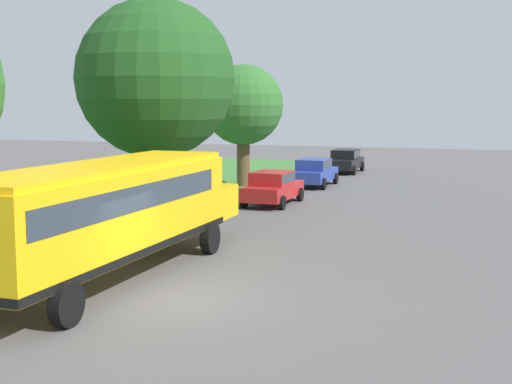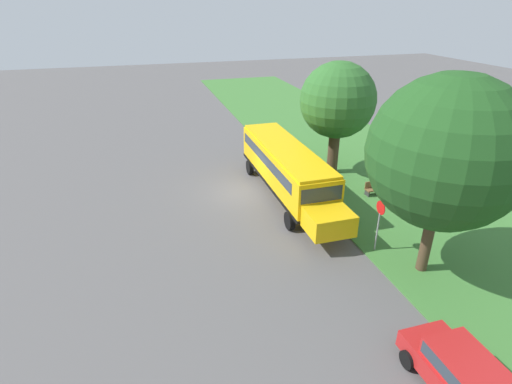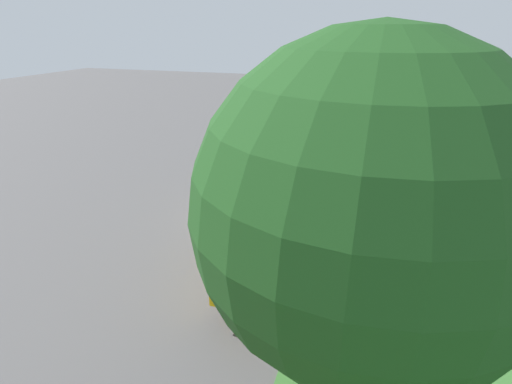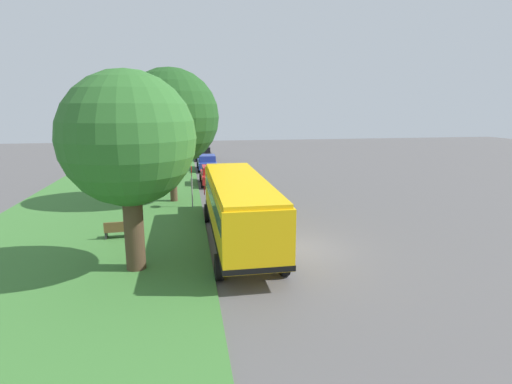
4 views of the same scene
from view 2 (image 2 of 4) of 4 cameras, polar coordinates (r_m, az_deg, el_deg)
ground_plane at (r=25.73m, az=-2.12°, el=0.01°), size 120.00×120.00×0.00m
grass_verge at (r=29.58m, az=16.99°, el=2.47°), size 12.00×80.00×0.08m
school_bus at (r=24.58m, az=4.42°, el=3.57°), size 2.84×12.42×3.16m
car_red_nearest at (r=14.74m, az=27.72°, el=-22.31°), size 2.02×4.40×1.56m
oak_tree_beside_bus at (r=27.60m, az=11.97°, el=12.52°), size 5.04×5.04×7.72m
oak_tree_roadside_mid at (r=17.52m, az=26.03°, el=5.09°), size 6.32×6.32×8.86m
stop_sign at (r=19.85m, az=17.15°, el=-3.87°), size 0.08×0.68×2.74m
park_bench at (r=26.30m, az=16.90°, el=0.57°), size 1.62×0.58×0.92m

